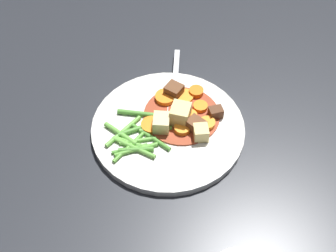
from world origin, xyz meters
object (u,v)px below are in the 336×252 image
object	(u,v)px
carrot_slice_6	(182,129)
potato_chunk_0	(180,114)
dinner_plate	(168,128)
carrot_slice_3	(184,97)
meat_chunk_3	(196,126)
fork	(175,84)
carrot_slice_2	(200,107)
meat_chunk_2	(174,91)
carrot_slice_4	(165,98)
potato_chunk_1	(162,124)
meat_chunk_1	(216,112)
carrot_slice_7	(152,125)
potato_chunk_2	(201,133)
carrot_slice_5	(190,118)
meat_chunk_0	(182,110)
carrot_slice_0	(207,124)
carrot_slice_1	(196,92)

from	to	relation	value
carrot_slice_6	potato_chunk_0	distance (m)	0.03
dinner_plate	carrot_slice_3	bearing A→B (deg)	39.26
meat_chunk_3	fork	distance (m)	0.11
carrot_slice_3	carrot_slice_2	bearing A→B (deg)	-68.80
carrot_slice_3	meat_chunk_2	distance (m)	0.02
carrot_slice_4	fork	xyz separation A→B (m)	(0.03, 0.02, -0.00)
potato_chunk_1	meat_chunk_1	world-z (taller)	potato_chunk_1
dinner_plate	carrot_slice_7	bearing A→B (deg)	158.06
meat_chunk_2	fork	bearing A→B (deg)	58.59
dinner_plate	carrot_slice_2	size ratio (longest dim) A/B	10.34
potato_chunk_2	meat_chunk_3	size ratio (longest dim) A/B	0.86
carrot_slice_5	carrot_slice_6	distance (m)	0.03
carrot_slice_3	carrot_slice_6	bearing A→B (deg)	-120.26
carrot_slice_6	carrot_slice_7	distance (m)	0.05
carrot_slice_2	meat_chunk_0	bearing A→B (deg)	170.21
carrot_slice_5	carrot_slice_7	bearing A→B (deg)	167.84
dinner_plate	potato_chunk_2	world-z (taller)	potato_chunk_2
carrot_slice_0	meat_chunk_1	distance (m)	0.03
carrot_slice_7	dinner_plate	bearing A→B (deg)	-21.94
carrot_slice_3	carrot_slice_0	bearing A→B (deg)	-85.90
potato_chunk_2	potato_chunk_1	bearing A→B (deg)	138.06
dinner_plate	carrot_slice_5	distance (m)	0.04
potato_chunk_2	meat_chunk_1	distance (m)	0.05
carrot_slice_2	carrot_slice_6	distance (m)	0.06
meat_chunk_2	meat_chunk_3	bearing A→B (deg)	-92.20
carrot_slice_3	carrot_slice_5	bearing A→B (deg)	-105.49
carrot_slice_4	meat_chunk_0	world-z (taller)	meat_chunk_0
carrot_slice_5	carrot_slice_7	size ratio (longest dim) A/B	0.77
dinner_plate	potato_chunk_0	world-z (taller)	potato_chunk_0
carrot_slice_1	meat_chunk_0	size ratio (longest dim) A/B	1.20
dinner_plate	carrot_slice_4	bearing A→B (deg)	67.98
carrot_slice_0	potato_chunk_0	bearing A→B (deg)	139.27
meat_chunk_1	potato_chunk_2	bearing A→B (deg)	-147.68
carrot_slice_4	carrot_slice_0	bearing A→B (deg)	-66.56
fork	carrot_slice_4	bearing A→B (deg)	-142.46
fork	carrot_slice_6	bearing A→B (deg)	-110.83
carrot_slice_6	potato_chunk_1	distance (m)	0.04
carrot_slice_2	fork	world-z (taller)	carrot_slice_2
potato_chunk_0	meat_chunk_3	size ratio (longest dim) A/B	1.19
meat_chunk_1	carrot_slice_4	bearing A→B (deg)	129.52
potato_chunk_0	potato_chunk_2	distance (m)	0.05
carrot_slice_3	carrot_slice_7	world-z (taller)	same
potato_chunk_0	fork	world-z (taller)	potato_chunk_0
meat_chunk_1	fork	size ratio (longest dim) A/B	0.14
dinner_plate	carrot_slice_1	world-z (taller)	carrot_slice_1
carrot_slice_0	carrot_slice_7	xyz separation A→B (m)	(-0.09, 0.04, -0.00)
carrot_slice_2	carrot_slice_5	size ratio (longest dim) A/B	0.92
dinner_plate	potato_chunk_2	distance (m)	0.06
carrot_slice_2	carrot_slice_4	distance (m)	0.06
carrot_slice_2	meat_chunk_1	world-z (taller)	meat_chunk_1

